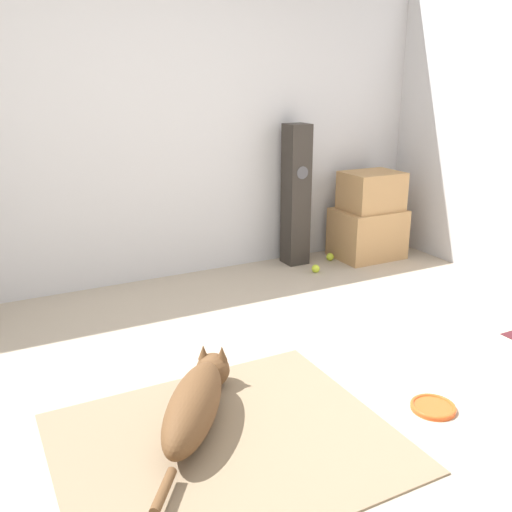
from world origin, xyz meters
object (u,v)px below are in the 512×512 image
(tennis_ball_by_boxes, at_px, (330,257))
(tennis_ball_near_speaker, at_px, (316,269))
(cardboard_box_upper, at_px, (372,191))
(dog, at_px, (196,401))
(cardboard_box_lower, at_px, (367,233))
(floor_speaker, at_px, (296,196))
(frisbee, at_px, (433,407))

(tennis_ball_by_boxes, relative_size, tennis_ball_near_speaker, 1.00)
(cardboard_box_upper, bearing_deg, tennis_ball_by_boxes, 170.77)
(dog, height_order, cardboard_box_upper, cardboard_box_upper)
(cardboard_box_lower, xyz_separation_m, floor_speaker, (-0.64, 0.15, 0.37))
(tennis_ball_near_speaker, bearing_deg, tennis_ball_by_boxes, 36.08)
(frisbee, height_order, tennis_ball_near_speaker, tennis_ball_near_speaker)
(dog, bearing_deg, floor_speaker, 48.38)
(dog, distance_m, cardboard_box_lower, 2.82)
(frisbee, bearing_deg, cardboard_box_lower, 59.69)
(cardboard_box_upper, bearing_deg, dog, -143.76)
(dog, bearing_deg, tennis_ball_near_speaker, 42.91)
(tennis_ball_near_speaker, bearing_deg, cardboard_box_upper, 12.88)
(cardboard_box_upper, distance_m, tennis_ball_near_speaker, 0.86)
(cardboard_box_lower, xyz_separation_m, tennis_ball_by_boxes, (-0.35, 0.05, -0.18))
(floor_speaker, bearing_deg, frisbee, -104.32)
(cardboard_box_lower, relative_size, cardboard_box_upper, 1.18)
(cardboard_box_upper, distance_m, tennis_ball_by_boxes, 0.66)
(cardboard_box_lower, relative_size, floor_speaker, 0.49)
(tennis_ball_near_speaker, bearing_deg, dog, -137.09)
(cardboard_box_lower, bearing_deg, tennis_ball_near_speaker, -166.37)
(cardboard_box_upper, bearing_deg, cardboard_box_lower, 155.60)
(dog, xyz_separation_m, cardboard_box_lower, (2.27, 1.68, 0.08))
(cardboard_box_upper, relative_size, tennis_ball_by_boxes, 7.26)
(frisbee, xyz_separation_m, cardboard_box_lower, (1.21, 2.07, 0.20))
(frisbee, distance_m, tennis_ball_near_speaker, 2.01)
(frisbee, relative_size, floor_speaker, 0.19)
(dog, distance_m, cardboard_box_upper, 2.87)
(frisbee, bearing_deg, tennis_ball_by_boxes, 67.85)
(floor_speaker, bearing_deg, tennis_ball_by_boxes, -18.23)
(cardboard_box_lower, bearing_deg, floor_speaker, 166.84)
(floor_speaker, relative_size, tennis_ball_near_speaker, 17.57)
(cardboard_box_upper, height_order, tennis_ball_near_speaker, cardboard_box_upper)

